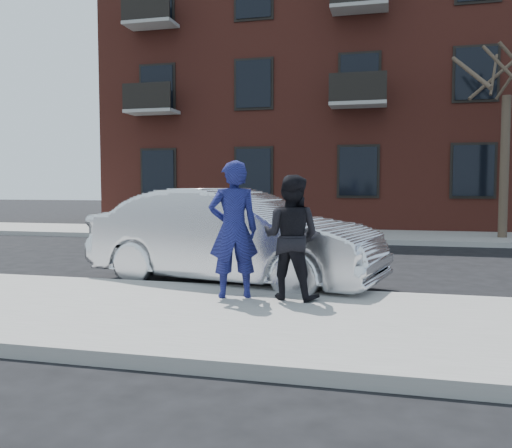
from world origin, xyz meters
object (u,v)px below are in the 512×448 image
(street_tree, at_px, (508,55))
(man_hoodie, at_px, (233,229))
(silver_sedan, at_px, (234,237))
(man_peacoat, at_px, (291,237))

(street_tree, distance_m, man_hoodie, 12.43)
(silver_sedan, relative_size, man_hoodie, 2.65)
(street_tree, bearing_deg, silver_sedan, -123.83)
(street_tree, bearing_deg, man_hoodie, -117.47)
(silver_sedan, height_order, man_peacoat, man_peacoat)
(street_tree, relative_size, man_hoodie, 3.59)
(street_tree, distance_m, silver_sedan, 11.48)
(man_hoodie, relative_size, man_peacoat, 1.12)
(street_tree, xyz_separation_m, man_hoodie, (-5.36, -10.31, -4.43))
(silver_sedan, height_order, man_hoodie, man_hoodie)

